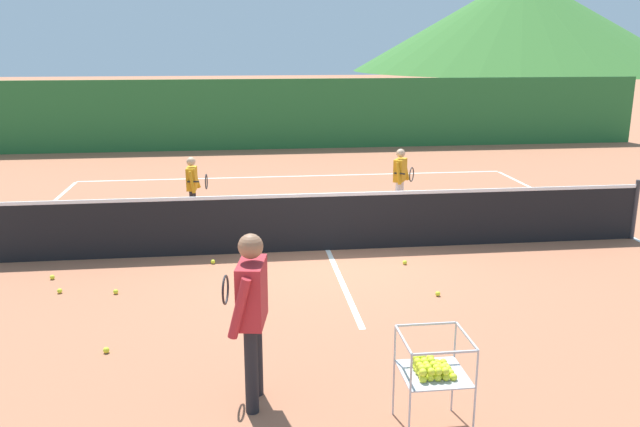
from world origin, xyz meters
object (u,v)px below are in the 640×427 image
object	(u,v)px
tennis_ball_8	(438,294)
tennis_ball_10	(405,262)
tennis_ball_4	(106,350)
student_1	(401,174)
instructor	(251,304)
tennis_ball_11	(60,291)
tennis_ball_5	(262,318)
ball_cart	(432,369)
student_0	(193,183)
tennis_net	(328,221)
tennis_ball_2	(116,292)
tennis_ball_9	(213,262)
tennis_ball_7	(52,277)

from	to	relation	value
tennis_ball_8	tennis_ball_10	xyz separation A→B (m)	(-0.12, 1.33, 0.00)
tennis_ball_4	student_1	bearing A→B (deg)	50.21
instructor	tennis_ball_11	distance (m)	4.18
tennis_ball_4	instructor	bearing A→B (deg)	-37.43
tennis_ball_11	tennis_ball_5	bearing A→B (deg)	-24.42
ball_cart	student_0	bearing A→B (deg)	108.73
tennis_net	student_0	size ratio (longest dim) A/B	8.77
tennis_ball_2	tennis_ball_11	xyz separation A→B (m)	(-0.77, 0.12, 0.00)
tennis_ball_5	tennis_ball_8	xyz separation A→B (m)	(2.40, 0.50, 0.00)
ball_cart	tennis_ball_11	world-z (taller)	ball_cart
student_0	ball_cart	world-z (taller)	student_0
tennis_ball_4	tennis_ball_8	bearing A→B (deg)	15.73
tennis_ball_10	tennis_ball_5	bearing A→B (deg)	-141.31
ball_cart	tennis_ball_8	world-z (taller)	ball_cart
ball_cart	tennis_ball_10	bearing A→B (deg)	78.47
student_1	tennis_ball_8	size ratio (longest dim) A/B	19.01
tennis_ball_9	tennis_ball_10	size ratio (longest dim) A/B	1.00
tennis_ball_10	student_0	bearing A→B (deg)	138.34
tennis_ball_2	tennis_ball_7	xyz separation A→B (m)	(-1.02, 0.70, 0.00)
tennis_ball_7	tennis_ball_9	xyz separation A→B (m)	(2.30, 0.41, 0.00)
tennis_net	tennis_ball_9	bearing A→B (deg)	-166.12
tennis_ball_5	tennis_ball_9	distance (m)	2.33
tennis_ball_8	tennis_ball_9	size ratio (longest dim) A/B	1.00
tennis_net	tennis_ball_7	xyz separation A→B (m)	(-4.17, -0.87, -0.47)
tennis_ball_7	tennis_ball_11	xyz separation A→B (m)	(0.25, -0.57, 0.00)
tennis_ball_5	tennis_ball_9	xyz separation A→B (m)	(-0.68, 2.23, 0.00)
tennis_ball_5	instructor	bearing A→B (deg)	-94.57
tennis_net	tennis_ball_2	bearing A→B (deg)	-153.51
student_1	tennis_ball_9	xyz separation A→B (m)	(-3.66, -2.79, -0.74)
tennis_net	tennis_ball_8	distance (m)	2.55
tennis_net	student_1	size ratio (longest dim) A/B	8.42
tennis_ball_5	tennis_ball_9	bearing A→B (deg)	107.07
tennis_ball_9	tennis_ball_10	world-z (taller)	same
tennis_net	student_1	distance (m)	2.95
tennis_ball_2	tennis_ball_8	bearing A→B (deg)	-8.07
instructor	tennis_ball_2	world-z (taller)	instructor
tennis_ball_10	tennis_ball_11	world-z (taller)	same
student_0	tennis_ball_4	distance (m)	5.61
tennis_net	tennis_ball_9	xyz separation A→B (m)	(-1.87, -0.46, -0.47)
tennis_ball_9	tennis_ball_2	bearing A→B (deg)	-139.13
instructor	student_1	xyz separation A→B (m)	(3.13, 6.91, -0.23)
tennis_ball_2	tennis_ball_8	distance (m)	4.41
tennis_ball_8	tennis_ball_10	world-z (taller)	same
student_0	tennis_ball_5	size ratio (longest dim) A/B	18.24
student_0	tennis_ball_5	xyz separation A→B (m)	(1.13, -4.85, -0.71)
tennis_ball_2	instructor	bearing A→B (deg)	-59.00
ball_cart	tennis_ball_8	bearing A→B (deg)	71.60
student_1	tennis_ball_9	world-z (taller)	student_1
tennis_net	tennis_ball_5	xyz separation A→B (m)	(-1.19, -2.69, -0.47)
tennis_ball_5	tennis_ball_7	size ratio (longest dim) A/B	1.00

